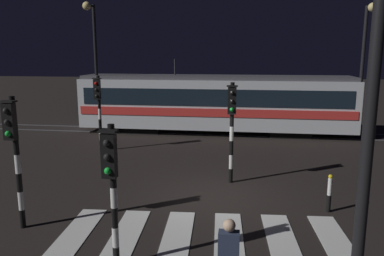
{
  "coord_description": "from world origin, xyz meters",
  "views": [
    {
      "loc": [
        0.92,
        -11.32,
        4.44
      ],
      "look_at": [
        -1.28,
        4.14,
        1.4
      ],
      "focal_mm": 35.75,
      "sensor_mm": 36.0,
      "label": 1
    }
  ],
  "objects_px": {
    "street_lamp_near_kerb": "(382,49)",
    "tram": "(215,102)",
    "traffic_light_corner_near_left": "(14,144)",
    "traffic_light_median_centre": "(232,118)",
    "bollard_island_edge": "(329,193)",
    "traffic_light_kerb_mid_left": "(111,176)",
    "traffic_light_corner_far_left": "(98,102)",
    "street_lamp_trackside_left": "(94,52)",
    "street_lamp_trackside_right": "(365,55)"
  },
  "relations": [
    {
      "from": "traffic_light_kerb_mid_left",
      "to": "street_lamp_trackside_right",
      "type": "relative_size",
      "value": 0.45
    },
    {
      "from": "traffic_light_kerb_mid_left",
      "to": "bollard_island_edge",
      "type": "distance_m",
      "value": 6.42
    },
    {
      "from": "traffic_light_kerb_mid_left",
      "to": "street_lamp_trackside_right",
      "type": "distance_m",
      "value": 16.43
    },
    {
      "from": "traffic_light_kerb_mid_left",
      "to": "street_lamp_trackside_right",
      "type": "height_order",
      "value": "street_lamp_trackside_right"
    },
    {
      "from": "street_lamp_trackside_right",
      "to": "traffic_light_median_centre",
      "type": "bearing_deg",
      "value": -128.33
    },
    {
      "from": "traffic_light_median_centre",
      "to": "tram",
      "type": "relative_size",
      "value": 0.23
    },
    {
      "from": "bollard_island_edge",
      "to": "street_lamp_trackside_right",
      "type": "bearing_deg",
      "value": 70.92
    },
    {
      "from": "traffic_light_median_centre",
      "to": "traffic_light_kerb_mid_left",
      "type": "xyz_separation_m",
      "value": [
        -2.18,
        -5.75,
        -0.29
      ]
    },
    {
      "from": "street_lamp_near_kerb",
      "to": "tram",
      "type": "distance_m",
      "value": 16.55
    },
    {
      "from": "traffic_light_kerb_mid_left",
      "to": "street_lamp_near_kerb",
      "type": "relative_size",
      "value": 0.43
    },
    {
      "from": "street_lamp_trackside_right",
      "to": "tram",
      "type": "xyz_separation_m",
      "value": [
        -7.67,
        0.47,
        -2.63
      ]
    },
    {
      "from": "street_lamp_trackside_left",
      "to": "tram",
      "type": "relative_size",
      "value": 0.47
    },
    {
      "from": "traffic_light_corner_far_left",
      "to": "traffic_light_kerb_mid_left",
      "type": "bearing_deg",
      "value": -66.97
    },
    {
      "from": "traffic_light_corner_far_left",
      "to": "traffic_light_median_centre",
      "type": "bearing_deg",
      "value": -30.49
    },
    {
      "from": "street_lamp_trackside_right",
      "to": "bollard_island_edge",
      "type": "bearing_deg",
      "value": -109.08
    },
    {
      "from": "street_lamp_near_kerb",
      "to": "traffic_light_kerb_mid_left",
      "type": "bearing_deg",
      "value": 159.39
    },
    {
      "from": "street_lamp_near_kerb",
      "to": "street_lamp_trackside_left",
      "type": "xyz_separation_m",
      "value": [
        -10.13,
        15.06,
        0.01
      ]
    },
    {
      "from": "traffic_light_corner_near_left",
      "to": "bollard_island_edge",
      "type": "xyz_separation_m",
      "value": [
        8.06,
        2.26,
        -1.7
      ]
    },
    {
      "from": "street_lamp_trackside_right",
      "to": "tram",
      "type": "relative_size",
      "value": 0.45
    },
    {
      "from": "traffic_light_median_centre",
      "to": "traffic_light_corner_near_left",
      "type": "bearing_deg",
      "value": -140.16
    },
    {
      "from": "traffic_light_median_centre",
      "to": "street_lamp_trackside_right",
      "type": "xyz_separation_m",
      "value": [
        6.38,
        8.07,
        2.07
      ]
    },
    {
      "from": "street_lamp_trackside_left",
      "to": "street_lamp_trackside_right",
      "type": "bearing_deg",
      "value": 1.65
    },
    {
      "from": "traffic_light_corner_near_left",
      "to": "traffic_light_corner_far_left",
      "type": "bearing_deg",
      "value": 96.97
    },
    {
      "from": "traffic_light_median_centre",
      "to": "street_lamp_near_kerb",
      "type": "bearing_deg",
      "value": -73.36
    },
    {
      "from": "street_lamp_trackside_right",
      "to": "bollard_island_edge",
      "type": "height_order",
      "value": "street_lamp_trackside_right"
    },
    {
      "from": "traffic_light_corner_near_left",
      "to": "street_lamp_trackside_left",
      "type": "relative_size",
      "value": 0.48
    },
    {
      "from": "tram",
      "to": "bollard_island_edge",
      "type": "distance_m",
      "value": 11.46
    },
    {
      "from": "street_lamp_trackside_left",
      "to": "bollard_island_edge",
      "type": "xyz_separation_m",
      "value": [
        10.8,
        -9.73,
        -3.96
      ]
    },
    {
      "from": "traffic_light_corner_near_left",
      "to": "bollard_island_edge",
      "type": "relative_size",
      "value": 3.09
    },
    {
      "from": "bollard_island_edge",
      "to": "tram",
      "type": "bearing_deg",
      "value": 111.42
    },
    {
      "from": "traffic_light_corner_near_left",
      "to": "street_lamp_near_kerb",
      "type": "bearing_deg",
      "value": -22.51
    },
    {
      "from": "traffic_light_corner_far_left",
      "to": "street_lamp_near_kerb",
      "type": "bearing_deg",
      "value": -52.79
    },
    {
      "from": "bollard_island_edge",
      "to": "street_lamp_near_kerb",
      "type": "bearing_deg",
      "value": -97.1
    },
    {
      "from": "traffic_light_kerb_mid_left",
      "to": "street_lamp_near_kerb",
      "type": "xyz_separation_m",
      "value": [
        4.39,
        -1.65,
        2.48
      ]
    },
    {
      "from": "traffic_light_corner_near_left",
      "to": "street_lamp_trackside_left",
      "type": "height_order",
      "value": "street_lamp_trackside_left"
    },
    {
      "from": "street_lamp_near_kerb",
      "to": "traffic_light_median_centre",
      "type": "bearing_deg",
      "value": 106.64
    },
    {
      "from": "traffic_light_corner_near_left",
      "to": "traffic_light_median_centre",
      "type": "bearing_deg",
      "value": 39.84
    },
    {
      "from": "bollard_island_edge",
      "to": "traffic_light_corner_far_left",
      "type": "bearing_deg",
      "value": 147.76
    },
    {
      "from": "traffic_light_kerb_mid_left",
      "to": "traffic_light_median_centre",
      "type": "bearing_deg",
      "value": 69.24
    },
    {
      "from": "traffic_light_corner_near_left",
      "to": "tram",
      "type": "xyz_separation_m",
      "value": [
        3.9,
        12.87,
        -0.52
      ]
    },
    {
      "from": "traffic_light_median_centre",
      "to": "street_lamp_trackside_right",
      "type": "distance_m",
      "value": 10.5
    },
    {
      "from": "traffic_light_kerb_mid_left",
      "to": "street_lamp_trackside_left",
      "type": "distance_m",
      "value": 14.8
    },
    {
      "from": "traffic_light_median_centre",
      "to": "traffic_light_corner_far_left",
      "type": "bearing_deg",
      "value": 149.51
    },
    {
      "from": "traffic_light_corner_far_left",
      "to": "street_lamp_trackside_left",
      "type": "distance_m",
      "value": 4.93
    },
    {
      "from": "bollard_island_edge",
      "to": "traffic_light_corner_near_left",
      "type": "bearing_deg",
      "value": -164.33
    },
    {
      "from": "street_lamp_near_kerb",
      "to": "tram",
      "type": "xyz_separation_m",
      "value": [
        -3.5,
        15.94,
        -2.76
      ]
    },
    {
      "from": "street_lamp_near_kerb",
      "to": "tram",
      "type": "bearing_deg",
      "value": 102.38
    },
    {
      "from": "traffic_light_median_centre",
      "to": "street_lamp_near_kerb",
      "type": "relative_size",
      "value": 0.49
    },
    {
      "from": "traffic_light_kerb_mid_left",
      "to": "tram",
      "type": "relative_size",
      "value": 0.2
    },
    {
      "from": "traffic_light_median_centre",
      "to": "bollard_island_edge",
      "type": "xyz_separation_m",
      "value": [
        2.87,
        -2.07,
        -1.75
      ]
    }
  ]
}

